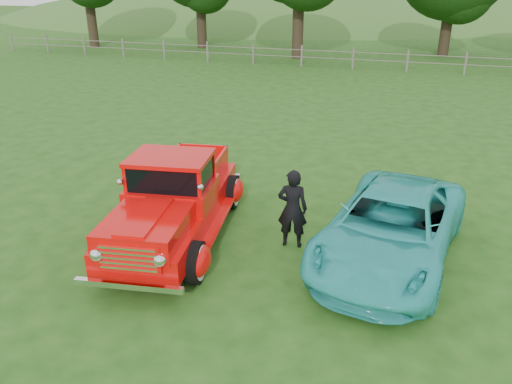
% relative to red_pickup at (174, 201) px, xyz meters
% --- Properties ---
extents(ground, '(140.00, 140.00, 0.00)m').
position_rel_red_pickup_xyz_m(ground, '(0.58, -0.72, -0.80)').
color(ground, '#1F4A13').
rests_on(ground, ground).
extents(distant_hills, '(116.00, 60.00, 18.00)m').
position_rel_red_pickup_xyz_m(distant_hills, '(-3.50, 58.75, -5.34)').
color(distant_hills, '#396826').
rests_on(distant_hills, ground).
extents(fence_line, '(48.00, 0.12, 1.20)m').
position_rel_red_pickup_xyz_m(fence_line, '(0.58, 21.28, -0.19)').
color(fence_line, '#6D665C').
rests_on(fence_line, ground).
extents(red_pickup, '(2.79, 5.19, 1.78)m').
position_rel_red_pickup_xyz_m(red_pickup, '(0.00, 0.00, 0.00)').
color(red_pickup, black).
rests_on(red_pickup, ground).
extents(teal_sedan, '(2.91, 5.01, 1.31)m').
position_rel_red_pickup_xyz_m(teal_sedan, '(4.20, 0.47, -0.14)').
color(teal_sedan, '#2EB9B5').
rests_on(teal_sedan, ground).
extents(man, '(0.62, 0.45, 1.60)m').
position_rel_red_pickup_xyz_m(man, '(2.33, 0.40, 0.00)').
color(man, black).
rests_on(man, ground).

